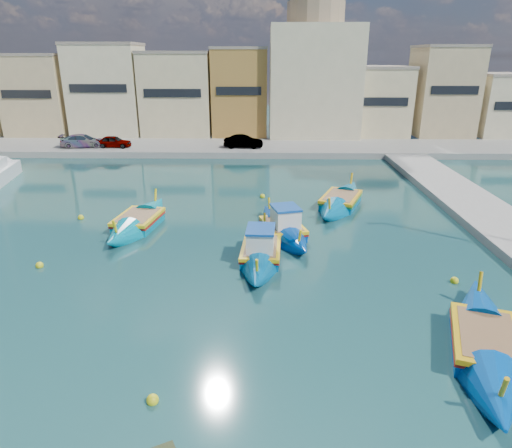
% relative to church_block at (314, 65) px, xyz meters
% --- Properties ---
extents(ground, '(160.00, 160.00, 0.00)m').
position_rel_church_block_xyz_m(ground, '(-10.00, -40.00, -8.41)').
color(ground, '#14393C').
rests_on(ground, ground).
extents(north_quay, '(80.00, 8.00, 0.60)m').
position_rel_church_block_xyz_m(north_quay, '(-10.00, -8.00, -8.11)').
color(north_quay, gray).
rests_on(north_quay, ground).
extents(north_townhouses, '(83.20, 7.87, 10.19)m').
position_rel_church_block_xyz_m(north_townhouses, '(-3.32, -0.64, -3.41)').
color(north_townhouses, '#CBBA8D').
rests_on(north_townhouses, ground).
extents(church_block, '(10.00, 10.00, 19.10)m').
position_rel_church_block_xyz_m(church_block, '(0.00, 0.00, 0.00)').
color(church_block, beige).
rests_on(church_block, ground).
extents(parked_cars, '(20.66, 2.41, 1.30)m').
position_rel_church_block_xyz_m(parked_cars, '(-18.53, -9.50, -7.17)').
color(parked_cars, '#4C1919').
rests_on(parked_cars, north_quay).
extents(luzzu_turquoise_cabin, '(2.25, 8.35, 2.66)m').
position_rel_church_block_xyz_m(luzzu_turquoise_cabin, '(-5.73, -35.00, -8.09)').
color(luzzu_turquoise_cabin, '#005C96').
rests_on(luzzu_turquoise_cabin, ground).
extents(luzzu_blue_cabin, '(3.85, 7.87, 2.71)m').
position_rel_church_block_xyz_m(luzzu_blue_cabin, '(-4.54, -31.91, -8.08)').
color(luzzu_blue_cabin, '#003DA1').
rests_on(luzzu_blue_cabin, ground).
extents(luzzu_cyan_mid, '(5.23, 9.02, 2.63)m').
position_rel_church_block_xyz_m(luzzu_cyan_mid, '(-0.52, -26.60, -8.13)').
color(luzzu_cyan_mid, '#006A9F').
rests_on(luzzu_cyan_mid, ground).
extents(luzzu_green, '(3.19, 8.30, 2.55)m').
position_rel_church_block_xyz_m(luzzu_green, '(-12.91, -30.81, -8.13)').
color(luzzu_green, '#0085A4').
rests_on(luzzu_green, ground).
extents(luzzu_blue_south, '(4.80, 9.17, 2.59)m').
position_rel_church_block_xyz_m(luzzu_blue_south, '(1.86, -42.52, -8.14)').
color(luzzu_blue_south, '#0048AA').
rests_on(luzzu_blue_south, ground).
extents(yacht_north, '(4.24, 9.36, 12.07)m').
position_rel_church_block_xyz_m(yacht_north, '(-27.47, -19.07, -7.93)').
color(yacht_north, white).
rests_on(yacht_north, ground).
extents(mooring_buoys, '(19.98, 20.68, 0.36)m').
position_rel_church_block_xyz_m(mooring_buoys, '(-8.46, -34.15, -8.33)').
color(mooring_buoys, yellow).
rests_on(mooring_buoys, ground).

